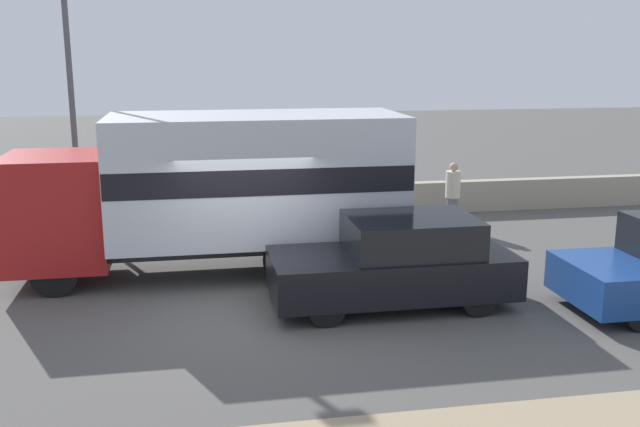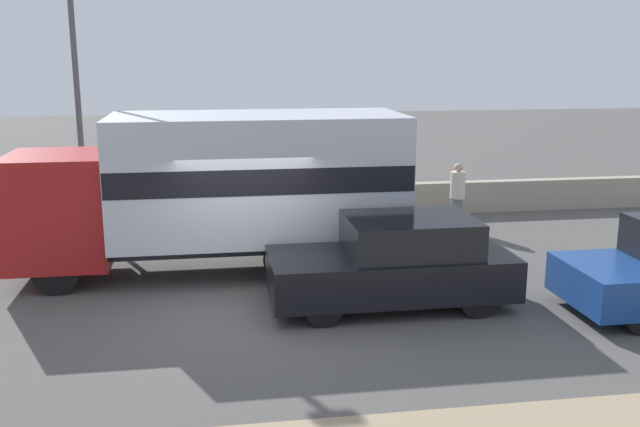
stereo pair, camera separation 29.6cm
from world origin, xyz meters
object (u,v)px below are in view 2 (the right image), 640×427
(street_lamp, at_px, (74,49))
(car_hatchback, at_px, (396,263))
(box_truck, at_px, (227,184))
(pedestrian, at_px, (457,195))

(street_lamp, distance_m, car_hatchback, 9.80)
(street_lamp, relative_size, car_hatchback, 1.83)
(street_lamp, bearing_deg, box_truck, -50.29)
(box_truck, distance_m, pedestrian, 6.40)
(street_lamp, xyz_separation_m, car_hatchback, (6.27, -6.58, -3.66))
(street_lamp, height_order, box_truck, street_lamp)
(street_lamp, relative_size, pedestrian, 4.60)
(street_lamp, distance_m, pedestrian, 9.98)
(street_lamp, bearing_deg, pedestrian, -9.28)
(street_lamp, relative_size, box_truck, 1.01)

